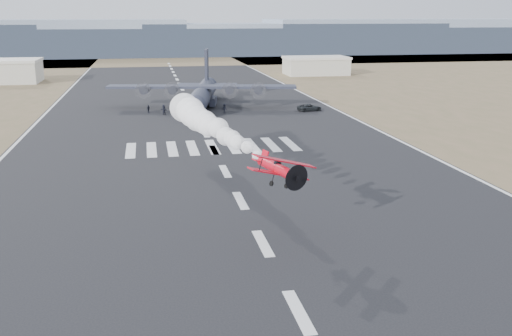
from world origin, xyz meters
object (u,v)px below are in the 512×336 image
object	(u,v)px
crew_g	(206,109)
crew_f	(164,110)
aerobatic_biplane	(279,169)
crew_e	(164,108)
crew_c	(225,108)
crew_d	(148,109)
support_vehicle	(310,107)
crew_h	(172,110)
crew_a	(175,105)
crew_b	(196,107)
transport_aircraft	(203,93)
hangar_right	(316,65)

from	to	relation	value
crew_g	crew_f	bearing A→B (deg)	39.24
aerobatic_biplane	crew_e	xyz separation A→B (m)	(-7.63, 70.34, -5.64)
crew_c	crew_d	xyz separation A→B (m)	(-15.09, 2.73, -0.11)
support_vehicle	crew_h	xyz separation A→B (m)	(-28.03, 1.05, 0.18)
crew_a	crew_f	world-z (taller)	crew_a
crew_c	crew_f	bearing A→B (deg)	43.68
support_vehicle	crew_a	world-z (taller)	crew_a
crew_f	crew_h	size ratio (longest dim) A/B	0.98
crew_d	crew_e	size ratio (longest dim) A/B	1.03
crew_b	transport_aircraft	bearing A→B (deg)	179.88
crew_c	crew_e	distance (m)	12.42
crew_a	crew_h	size ratio (longest dim) A/B	1.05
crew_g	crew_h	world-z (taller)	crew_h
crew_a	crew_d	size ratio (longest dim) A/B	1.13
hangar_right	aerobatic_biplane	distance (m)	144.30
crew_a	crew_g	world-z (taller)	crew_a
transport_aircraft	crew_b	bearing A→B (deg)	-100.16
crew_a	crew_g	size ratio (longest dim) A/B	1.09
transport_aircraft	crew_g	size ratio (longest dim) A/B	23.36
crew_h	transport_aircraft	bearing A→B (deg)	-143.31
support_vehicle	crew_g	xyz separation A→B (m)	(-21.35, 0.54, 0.15)
aerobatic_biplane	crew_f	bearing A→B (deg)	85.73
aerobatic_biplane	crew_c	bearing A→B (deg)	75.51
aerobatic_biplane	transport_aircraft	size ratio (longest dim) A/B	0.15
crew_d	crew_e	xyz separation A→B (m)	(3.05, 0.35, -0.03)
crew_g	crew_e	bearing A→B (deg)	20.55
crew_f	crew_h	distance (m)	1.64
hangar_right	crew_d	distance (m)	86.98
crew_h	crew_a	bearing A→B (deg)	-114.84
crew_d	crew_f	xyz separation A→B (m)	(3.03, -2.50, 0.04)
aerobatic_biplane	crew_c	world-z (taller)	aerobatic_biplane
hangar_right	aerobatic_biplane	size ratio (longest dim) A/B	3.33
support_vehicle	crew_e	world-z (taller)	crew_e
crew_g	crew_d	bearing A→B (deg)	27.52
crew_h	crew_d	bearing A→B (deg)	-42.37
transport_aircraft	hangar_right	bearing A→B (deg)	65.13
crew_a	crew_b	world-z (taller)	crew_a
support_vehicle	crew_c	bearing A→B (deg)	75.44
crew_c	crew_f	world-z (taller)	crew_c
aerobatic_biplane	crew_f	size ratio (longest dim) A/B	3.53
transport_aircraft	crew_f	world-z (taller)	transport_aircraft
transport_aircraft	crew_f	bearing A→B (deg)	-122.07
crew_d	crew_b	bearing A→B (deg)	-42.51
crew_b	crew_e	world-z (taller)	crew_b
crew_a	crew_f	size ratio (longest dim) A/B	1.07
crew_a	crew_h	xyz separation A→B (m)	(-0.87, -5.44, -0.05)
hangar_right	crew_b	bearing A→B (deg)	-124.65
support_vehicle	crew_h	size ratio (longest dim) A/B	2.86
crew_g	support_vehicle	bearing A→B (deg)	-139.86
crew_d	crew_h	size ratio (longest dim) A/B	0.93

